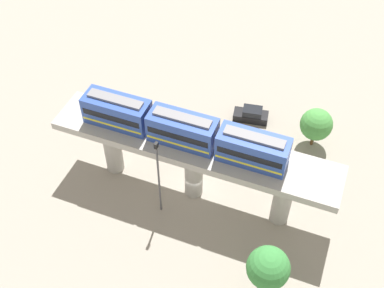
{
  "coord_description": "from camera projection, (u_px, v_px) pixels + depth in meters",
  "views": [
    {
      "loc": [
        30.21,
        11.54,
        42.79
      ],
      "look_at": [
        -2.5,
        -1.17,
        4.57
      ],
      "focal_mm": 46.33,
      "sensor_mm": 36.0,
      "label": 1
    }
  ],
  "objects": [
    {
      "name": "signal_post",
      "position": [
        159.0,
        175.0,
        47.68
      ],
      "size": [
        0.44,
        0.28,
        10.21
      ],
      "color": "#4C4C51",
      "rests_on": "ground"
    },
    {
      "name": "parked_car_black",
      "position": [
        251.0,
        115.0,
        60.35
      ],
      "size": [
        2.47,
        4.44,
        1.76
      ],
      "rotation": [
        0.0,
        0.0,
        0.17
      ],
      "color": "black",
      "rests_on": "ground"
    },
    {
      "name": "parked_car_white",
      "position": [
        272.0,
        151.0,
        56.34
      ],
      "size": [
        2.21,
        4.36,
        1.76
      ],
      "rotation": [
        0.0,
        0.0,
        -0.1
      ],
      "color": "white",
      "rests_on": "ground"
    },
    {
      "name": "parked_car_orange",
      "position": [
        193.0,
        131.0,
        58.51
      ],
      "size": [
        2.09,
        4.31,
        1.76
      ],
      "rotation": [
        0.0,
        0.0,
        0.07
      ],
      "color": "orange",
      "rests_on": "ground"
    },
    {
      "name": "ground_plane",
      "position": [
        194.0,
        191.0,
        53.39
      ],
      "size": [
        120.0,
        120.0,
        0.0
      ],
      "primitive_type": "plane",
      "color": "gray"
    },
    {
      "name": "train",
      "position": [
        182.0,
        129.0,
        46.94
      ],
      "size": [
        2.64,
        20.5,
        3.24
      ],
      "color": "#2D4CA5",
      "rests_on": "viaduct"
    },
    {
      "name": "tree_mid_lot",
      "position": [
        316.0,
        124.0,
        55.7
      ],
      "size": [
        3.69,
        3.69,
        5.11
      ],
      "color": "brown",
      "rests_on": "ground"
    },
    {
      "name": "viaduct",
      "position": [
        194.0,
        156.0,
        49.15
      ],
      "size": [
        5.2,
        28.85,
        7.61
      ],
      "color": "#A8A59E",
      "rests_on": "ground"
    },
    {
      "name": "tree_near_viaduct",
      "position": [
        268.0,
        268.0,
        42.63
      ],
      "size": [
        3.86,
        3.86,
        6.1
      ],
      "color": "brown",
      "rests_on": "ground"
    }
  ]
}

